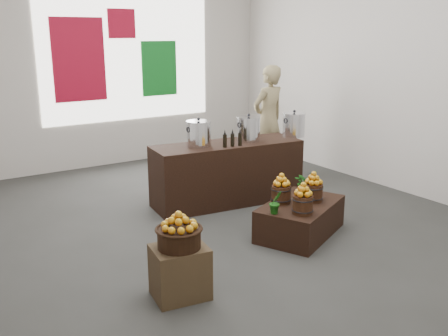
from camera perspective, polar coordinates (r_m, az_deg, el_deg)
ground at (r=6.51m, az=-0.54°, el=-5.95°), size 7.00×7.00×0.00m
back_wall at (r=9.22m, az=-12.72°, el=12.70°), size 6.00×0.04×4.00m
back_opening at (r=9.31m, az=-10.91°, el=12.82°), size 3.20×0.02×2.40m
deco_red_left at (r=9.00m, az=-16.26°, el=11.78°), size 0.90×0.04×1.40m
deco_green_right at (r=9.56m, az=-7.42°, el=11.22°), size 0.70×0.04×1.00m
deco_red_upper at (r=9.25m, az=-11.64°, el=15.87°), size 0.50×0.04×0.50m
crate at (r=4.66m, az=-5.06°, el=-11.75°), size 0.54×0.47×0.49m
wicker_basket at (r=4.52m, az=-5.15°, el=-7.99°), size 0.39×0.39×0.18m
apples_in_basket at (r=4.45m, az=-5.21°, el=-5.98°), size 0.30×0.30×0.16m
display_table at (r=6.07m, az=8.71°, el=-5.73°), size 1.33×1.11×0.39m
apple_bucket_front_left at (r=5.63m, az=8.98°, el=-4.17°), size 0.23×0.23×0.21m
apples_in_bucket_front_left at (r=5.58m, az=9.06°, el=-2.41°), size 0.17×0.17×0.15m
apple_bucket_front_right at (r=6.07m, az=10.14°, el=-2.78°), size 0.23×0.23×0.21m
apples_in_bucket_front_right at (r=6.02m, az=10.22°, el=-1.14°), size 0.17×0.17×0.15m
apple_bucket_rear at (r=5.96m, az=6.54°, el=-3.00°), size 0.23×0.23×0.21m
apples_in_bucket_rear at (r=5.90m, az=6.59°, el=-1.32°), size 0.17×0.17×0.15m
herb_garnish_right at (r=6.32m, az=9.22°, el=-1.59°), size 0.30×0.27×0.30m
herb_garnish_left at (r=5.59m, az=5.92°, el=-3.91°), size 0.15×0.13×0.26m
counter at (r=7.04m, az=0.37°, el=-0.57°), size 2.18×0.91×0.86m
stock_pot_left at (r=6.72m, az=-2.91°, el=3.86°), size 0.33×0.33×0.33m
stock_pot_center at (r=7.06m, az=2.81°, el=4.41°), size 0.33×0.33×0.33m
stock_pot_right at (r=7.46m, az=7.98°, el=4.87°), size 0.33×0.33×0.33m
oil_cruets at (r=6.73m, az=1.19°, el=3.51°), size 0.24×0.08×0.24m
shopper at (r=8.63m, az=5.08°, el=5.60°), size 0.72×0.53×1.83m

